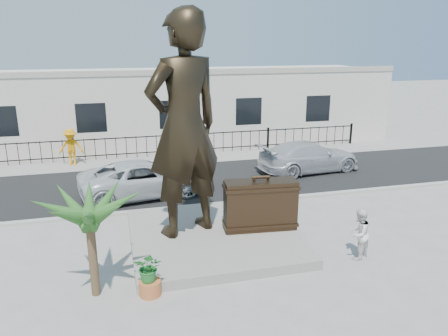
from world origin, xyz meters
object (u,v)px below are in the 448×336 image
Objects in this scene: suitcase at (260,205)px; tourist at (359,234)px; car_white at (144,178)px; statue at (184,126)px.

suitcase is 1.50× the size of tourist.
statue is at bearing -177.02° from car_white.
statue is 3.58m from suitcase.
statue is 1.30× the size of car_white.
suitcase reaches higher than car_white.
car_white is at bearing 129.05° from suitcase.
statue is 4.43× the size of tourist.
statue is 5.57m from car_white.
car_white is at bearing -100.40° from statue.
suitcase is 0.44× the size of car_white.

